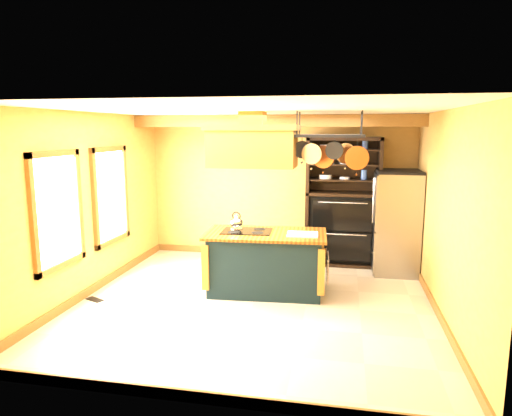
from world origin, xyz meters
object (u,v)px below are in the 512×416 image
(kitchen_island, at_px, (266,262))
(hutch, at_px, (342,216))
(range_hood, at_px, (253,144))
(refrigerator, at_px, (396,224))
(pot_rack, at_px, (330,145))

(kitchen_island, height_order, hutch, hutch)
(range_hood, height_order, refrigerator, range_hood)
(refrigerator, relative_size, hutch, 0.75)
(kitchen_island, xyz_separation_m, hutch, (1.12, 1.76, 0.42))
(pot_rack, bearing_deg, range_hood, 180.00)
(hutch, bearing_deg, refrigerator, -21.03)
(kitchen_island, height_order, pot_rack, pot_rack)
(pot_rack, xyz_separation_m, hutch, (0.20, 1.76, -1.34))
(pot_rack, distance_m, hutch, 2.22)
(refrigerator, bearing_deg, kitchen_island, -145.17)
(range_hood, distance_m, pot_rack, 1.11)
(pot_rack, bearing_deg, kitchen_island, 179.96)
(range_hood, relative_size, refrigerator, 0.77)
(range_hood, height_order, hutch, range_hood)
(kitchen_island, bearing_deg, pot_rack, -3.57)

